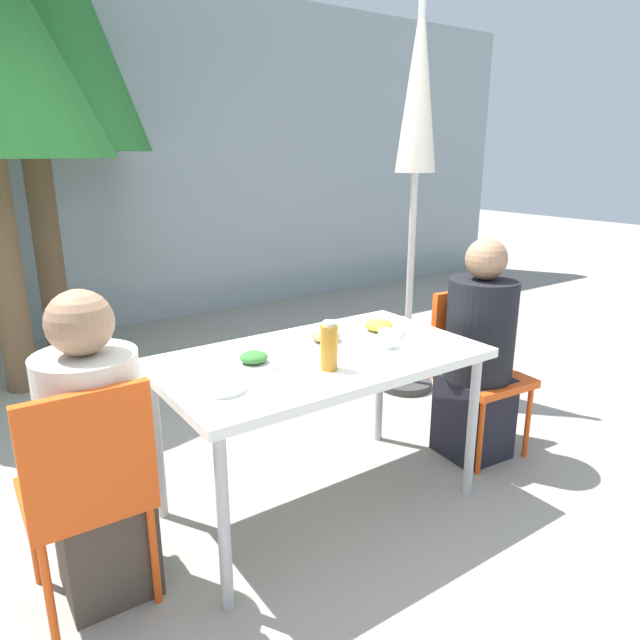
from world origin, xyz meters
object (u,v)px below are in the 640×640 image
(chair_right, at_px, (473,359))
(person_right, at_px, (478,358))
(chair_left, at_px, (88,482))
(closed_umbrella, at_px, (417,120))
(drinking_cup, at_px, (386,338))
(bottle, at_px, (329,346))
(salad_bowl, at_px, (222,384))
(person_left, at_px, (96,458))

(chair_right, relative_size, person_right, 0.74)
(chair_left, xyz_separation_m, closed_umbrella, (2.24, 0.85, 1.24))
(chair_left, distance_m, drinking_cup, 1.30)
(chair_left, distance_m, bottle, 0.97)
(chair_left, distance_m, salad_bowl, 0.54)
(chair_left, distance_m, chair_right, 1.97)
(person_left, relative_size, drinking_cup, 13.59)
(bottle, height_order, salad_bowl, bottle)
(closed_umbrella, bearing_deg, drinking_cup, -137.84)
(chair_left, height_order, person_right, person_right)
(person_left, xyz_separation_m, chair_right, (1.92, -0.02, -0.03))
(chair_left, bearing_deg, person_left, 58.13)
(salad_bowl, bearing_deg, closed_umbrella, 27.11)
(chair_right, bearing_deg, bottle, 13.53)
(person_right, bearing_deg, bottle, 9.74)
(person_left, bearing_deg, person_right, -1.88)
(closed_umbrella, bearing_deg, person_right, -110.72)
(chair_right, xyz_separation_m, person_right, (-0.06, -0.08, 0.04))
(chair_left, bearing_deg, drinking_cup, -0.45)
(closed_umbrella, distance_m, salad_bowl, 2.21)
(person_right, bearing_deg, salad_bowl, 6.35)
(salad_bowl, bearing_deg, person_left, 162.51)
(closed_umbrella, bearing_deg, person_left, -160.64)
(chair_left, relative_size, drinking_cup, 10.29)
(person_right, distance_m, drinking_cup, 0.69)
(chair_right, relative_size, closed_umbrella, 0.35)
(closed_umbrella, height_order, bottle, closed_umbrella)
(person_right, distance_m, closed_umbrella, 1.51)
(bottle, xyz_separation_m, salad_bowl, (-0.43, 0.05, -0.07))
(person_right, relative_size, drinking_cup, 13.87)
(chair_left, height_order, closed_umbrella, closed_umbrella)
(chair_left, height_order, chair_right, same)
(drinking_cup, relative_size, salad_bowl, 0.49)
(person_left, distance_m, person_right, 1.86)
(closed_umbrella, bearing_deg, chair_left, -159.25)
(closed_umbrella, relative_size, bottle, 12.51)
(salad_bowl, bearing_deg, bottle, -6.20)
(person_right, xyz_separation_m, bottle, (-1.00, -0.09, 0.28))
(chair_right, bearing_deg, person_right, 58.13)
(bottle, relative_size, salad_bowl, 1.17)
(chair_right, relative_size, drinking_cup, 10.29)
(drinking_cup, bearing_deg, person_right, 1.61)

